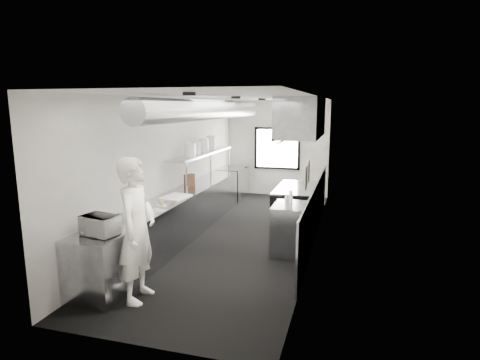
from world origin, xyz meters
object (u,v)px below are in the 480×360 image
Objects in this scene: bottle_station at (291,229)px; plate_stack_a at (190,150)px; exhaust_hood at (301,118)px; far_work_table at (232,183)px; range at (296,209)px; deli_tub_b at (122,215)px; microwave at (100,225)px; deli_tub_a at (110,219)px; squeeze_bottle_d at (291,197)px; squeeze_bottle_b at (287,201)px; squeeze_bottle_c at (288,201)px; plate_stack_d at (211,143)px; pass_shelf at (203,154)px; line_cook at (137,230)px; cutting_board at (175,197)px; squeeze_bottle_a at (287,204)px; squeeze_bottle_e at (291,196)px; prep_counter at (178,217)px; knife_block at (189,180)px; plate_stack_c at (204,145)px; small_plate at (161,205)px; plate_stack_b at (196,148)px.

plate_stack_a is at bearing 157.63° from bottle_station.
exhaust_hood reaches higher than bottle_station.
range is at bearing -48.81° from far_work_table.
plate_stack_a reaches higher than deli_tub_b.
exhaust_hood is 4.58m from microwave.
deli_tub_a is 3.15m from squeeze_bottle_d.
squeeze_bottle_b is 0.16m from squeeze_bottle_c.
plate_stack_d is at bearing 156.49° from range.
pass_shelf is at bearing 142.60° from squeeze_bottle_c.
line_cook is at bearing -128.56° from squeeze_bottle_b.
exhaust_hood is at bearing 32.83° from cutting_board.
range is 4.03m from deli_tub_a.
plate_stack_d is at bearing 89.19° from deli_tub_b.
microwave reaches higher than cutting_board.
squeeze_bottle_e is at bearing 93.53° from squeeze_bottle_a.
prep_counter is 2.39m from squeeze_bottle_a.
range is 8.13× the size of squeeze_bottle_a.
squeeze_bottle_c is at bearing 56.93° from microwave.
line_cook reaches higher than squeeze_bottle_d.
prep_counter is at bearing -57.37° from knife_block.
line_cook is 2.70m from squeeze_bottle_b.
far_work_table is (0.00, 3.70, 0.00)m from prep_counter.
range is 1.40m from bottle_station.
plate_stack_d is 1.73× the size of squeeze_bottle_a.
squeeze_bottle_b is at bearing -109.75° from bottle_station.
plate_stack_a is 0.87× the size of plate_stack_c.
exhaust_hood is at bearing 89.40° from squeeze_bottle_c.
far_work_table is at bearing 91.29° from small_plate.
exhaust_hood is 2.23m from squeeze_bottle_a.
small_plate is 2.32m from squeeze_bottle_d.
plate_stack_a is at bearing 93.09° from prep_counter.
bottle_station is at bearing 17.92° from small_plate.
squeeze_bottle_a is 1.24× the size of squeeze_bottle_c.
exhaust_hood is 1.92m from range.
prep_counter is 17.59× the size of plate_stack_d.
cutting_board is 1.81× the size of plate_stack_c.
squeeze_bottle_c is at bearing -90.60° from exhaust_hood.
prep_counter is 30.11× the size of squeeze_bottle_b.
plate_stack_d is at bearing 88.44° from deli_tub_a.
prep_counter is 2.00× the size of pass_shelf.
knife_block is at bearing 123.38° from plate_stack_a.
line_cook reaches higher than plate_stack_c.
squeeze_bottle_b is at bearing -4.56° from cutting_board.
far_work_table is 4.32× the size of plate_stack_b.
squeeze_bottle_c is at bearing 36.40° from deli_tub_a.
knife_block is 1.31× the size of squeeze_bottle_a.
squeeze_bottle_b reaches higher than prep_counter.
squeeze_bottle_d is at bearing 4.73° from cutting_board.
microwave is at bearing -67.93° from deli_tub_a.
exhaust_hood is 2.75m from knife_block.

